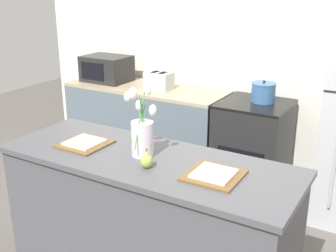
{
  "coord_description": "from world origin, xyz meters",
  "views": [
    {
      "loc": [
        1.26,
        -1.88,
        1.91
      ],
      "look_at": [
        0.0,
        0.25,
        1.05
      ],
      "focal_mm": 45.0,
      "sensor_mm": 36.0,
      "label": 1
    }
  ],
  "objects_px": {
    "plate_setting_left": "(85,143)",
    "flower_vase": "(142,134)",
    "pear_figurine": "(147,160)",
    "cooking_pot": "(263,92)",
    "plate_setting_right": "(214,175)",
    "stove_range": "(252,149)",
    "toaster": "(159,81)",
    "microwave": "(107,69)"
  },
  "relations": [
    {
      "from": "stove_range",
      "to": "microwave",
      "type": "xyz_separation_m",
      "value": [
        -1.66,
        -0.0,
        0.58
      ]
    },
    {
      "from": "cooking_pot",
      "to": "microwave",
      "type": "xyz_separation_m",
      "value": [
        -1.7,
        -0.06,
        0.05
      ]
    },
    {
      "from": "pear_figurine",
      "to": "toaster",
      "type": "bearing_deg",
      "value": 119.85
    },
    {
      "from": "plate_setting_left",
      "to": "microwave",
      "type": "relative_size",
      "value": 0.6
    },
    {
      "from": "plate_setting_right",
      "to": "microwave",
      "type": "bearing_deg",
      "value": 140.94
    },
    {
      "from": "stove_range",
      "to": "cooking_pot",
      "type": "distance_m",
      "value": 0.53
    },
    {
      "from": "stove_range",
      "to": "flower_vase",
      "type": "xyz_separation_m",
      "value": [
        -0.14,
        -1.58,
        0.62
      ]
    },
    {
      "from": "flower_vase",
      "to": "plate_setting_right",
      "type": "xyz_separation_m",
      "value": [
        0.48,
        -0.04,
        -0.12
      ]
    },
    {
      "from": "pear_figurine",
      "to": "plate_setting_right",
      "type": "height_order",
      "value": "pear_figurine"
    },
    {
      "from": "flower_vase",
      "to": "plate_setting_right",
      "type": "bearing_deg",
      "value": -5.25
    },
    {
      "from": "flower_vase",
      "to": "toaster",
      "type": "height_order",
      "value": "flower_vase"
    },
    {
      "from": "pear_figurine",
      "to": "stove_range",
      "type": "bearing_deg",
      "value": 89.34
    },
    {
      "from": "stove_range",
      "to": "cooking_pot",
      "type": "height_order",
      "value": "cooking_pot"
    },
    {
      "from": "pear_figurine",
      "to": "microwave",
      "type": "bearing_deg",
      "value": 133.71
    },
    {
      "from": "plate_setting_right",
      "to": "cooking_pot",
      "type": "height_order",
      "value": "cooking_pot"
    },
    {
      "from": "stove_range",
      "to": "pear_figurine",
      "type": "height_order",
      "value": "pear_figurine"
    },
    {
      "from": "toaster",
      "to": "plate_setting_left",
      "type": "bearing_deg",
      "value": -74.5
    },
    {
      "from": "cooking_pot",
      "to": "microwave",
      "type": "distance_m",
      "value": 1.71
    },
    {
      "from": "plate_setting_left",
      "to": "flower_vase",
      "type": "bearing_deg",
      "value": 6.18
    },
    {
      "from": "stove_range",
      "to": "plate_setting_left",
      "type": "bearing_deg",
      "value": -108.53
    },
    {
      "from": "pear_figurine",
      "to": "microwave",
      "type": "xyz_separation_m",
      "value": [
        -1.64,
        1.71,
        0.04
      ]
    },
    {
      "from": "stove_range",
      "to": "plate_setting_right",
      "type": "relative_size",
      "value": 3.06
    },
    {
      "from": "flower_vase",
      "to": "plate_setting_right",
      "type": "distance_m",
      "value": 0.5
    },
    {
      "from": "plate_setting_right",
      "to": "microwave",
      "type": "height_order",
      "value": "microwave"
    },
    {
      "from": "plate_setting_right",
      "to": "cooking_pot",
      "type": "bearing_deg",
      "value": 100.08
    },
    {
      "from": "stove_range",
      "to": "plate_setting_right",
      "type": "height_order",
      "value": "plate_setting_right"
    },
    {
      "from": "plate_setting_left",
      "to": "cooking_pot",
      "type": "height_order",
      "value": "cooking_pot"
    },
    {
      "from": "stove_range",
      "to": "toaster",
      "type": "height_order",
      "value": "toaster"
    },
    {
      "from": "microwave",
      "to": "toaster",
      "type": "bearing_deg",
      "value": -2.03
    },
    {
      "from": "stove_range",
      "to": "cooking_pot",
      "type": "bearing_deg",
      "value": 52.85
    },
    {
      "from": "plate_setting_right",
      "to": "cooking_pot",
      "type": "relative_size",
      "value": 1.33
    },
    {
      "from": "cooking_pot",
      "to": "stove_range",
      "type": "bearing_deg",
      "value": -127.15
    },
    {
      "from": "toaster",
      "to": "flower_vase",
      "type": "bearing_deg",
      "value": -61.3
    },
    {
      "from": "pear_figurine",
      "to": "microwave",
      "type": "distance_m",
      "value": 2.37
    },
    {
      "from": "pear_figurine",
      "to": "plate_setting_left",
      "type": "xyz_separation_m",
      "value": [
        -0.53,
        0.09,
        -0.03
      ]
    },
    {
      "from": "plate_setting_left",
      "to": "toaster",
      "type": "bearing_deg",
      "value": 105.5
    },
    {
      "from": "microwave",
      "to": "plate_setting_right",
      "type": "bearing_deg",
      "value": -39.06
    },
    {
      "from": "stove_range",
      "to": "flower_vase",
      "type": "distance_m",
      "value": 1.71
    },
    {
      "from": "pear_figurine",
      "to": "cooking_pot",
      "type": "relative_size",
      "value": 0.53
    },
    {
      "from": "plate_setting_left",
      "to": "plate_setting_right",
      "type": "bearing_deg",
      "value": 0.0
    },
    {
      "from": "pear_figurine",
      "to": "plate_setting_left",
      "type": "relative_size",
      "value": 0.4
    },
    {
      "from": "flower_vase",
      "to": "cooking_pot",
      "type": "height_order",
      "value": "flower_vase"
    }
  ]
}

